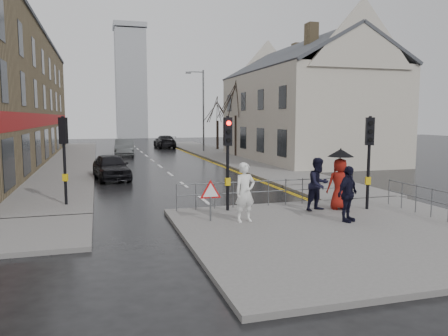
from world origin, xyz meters
TOP-DOWN VIEW (x-y plane):
  - ground at (0.00, 0.00)m, footprint 120.00×120.00m
  - near_pavement at (3.00, -3.50)m, footprint 10.00×9.00m
  - left_pavement at (-6.50, 23.00)m, footprint 4.00×44.00m
  - right_pavement at (6.50, 25.00)m, footprint 4.00×40.00m
  - pavement_bridge_right at (6.50, 3.00)m, footprint 4.00×4.20m
  - pavement_stub_left at (-6.50, -1.00)m, footprint 4.00×4.20m
  - building_right_cream at (12.00, 18.00)m, footprint 9.00×16.40m
  - church_tower at (1.50, 62.00)m, footprint 5.00×5.00m
  - traffic_signal_near_left at (0.20, 0.20)m, footprint 0.28×0.27m
  - traffic_signal_near_right at (5.20, -1.00)m, footprint 0.34×0.33m
  - traffic_signal_far_left at (-5.50, 3.00)m, footprint 0.34×0.33m
  - guard_railing_front at (1.95, 0.60)m, footprint 7.14×0.04m
  - guard_railing_side at (6.50, -2.75)m, footprint 0.04×4.54m
  - warning_sign at (-0.80, -1.21)m, footprint 0.80×0.07m
  - street_lamp at (5.82, 28.00)m, footprint 1.83×0.25m
  - tree_near at (7.50, 22.00)m, footprint 2.40×2.40m
  - tree_far at (8.00, 30.00)m, footprint 2.40×2.40m
  - pedestrian_a at (0.24, -1.62)m, footprint 0.77×0.57m
  - pedestrian_b at (3.34, -0.73)m, footprint 1.12×0.99m
  - pedestrian_with_umbrella at (4.19, -0.75)m, footprint 1.00×0.96m
  - pedestrian_d at (3.41, -2.53)m, footprint 1.14×0.90m
  - car_parked at (-3.56, 10.53)m, footprint 2.28×4.48m
  - car_mid at (-1.90, 25.70)m, footprint 2.05×4.86m
  - car_far at (3.14, 35.16)m, footprint 2.13×5.04m

SIDE VIEW (x-z plane):
  - ground at x=0.00m, z-range 0.00..0.00m
  - near_pavement at x=3.00m, z-range 0.00..0.14m
  - left_pavement at x=-6.50m, z-range 0.00..0.14m
  - right_pavement at x=6.50m, z-range 0.00..0.14m
  - pavement_bridge_right at x=6.50m, z-range 0.00..0.14m
  - pavement_stub_left at x=-6.50m, z-range 0.00..0.14m
  - car_far at x=3.14m, z-range 0.00..1.45m
  - car_parked at x=-3.56m, z-range 0.00..1.46m
  - car_mid at x=-1.90m, z-range 0.00..1.56m
  - guard_railing_side at x=6.50m, z-range 0.34..1.34m
  - guard_railing_front at x=1.95m, z-range 0.36..1.36m
  - warning_sign at x=-0.80m, z-range 0.37..1.72m
  - pedestrian_d at x=3.41m, z-range 0.14..1.95m
  - pedestrian_b at x=3.34m, z-range 0.14..2.06m
  - pedestrian_a at x=0.24m, z-range 0.14..2.06m
  - pedestrian_with_umbrella at x=4.19m, z-range 0.20..2.42m
  - traffic_signal_near_left at x=0.20m, z-range 0.76..4.16m
  - traffic_signal_near_right at x=5.20m, z-range 0.76..4.16m
  - traffic_signal_far_left at x=-5.50m, z-range 0.76..4.16m
  - tree_far at x=8.00m, z-range 1.60..7.24m
  - street_lamp at x=5.82m, z-range 0.71..8.71m
  - building_right_cream at x=12.00m, z-range -0.27..9.83m
  - tree_near at x=7.50m, z-range 1.85..8.43m
  - church_tower at x=1.50m, z-range 0.00..18.00m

